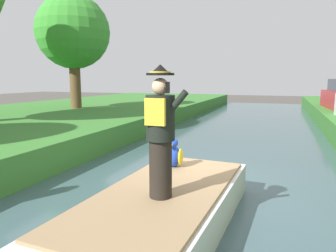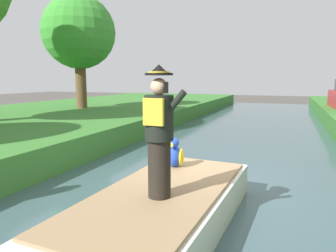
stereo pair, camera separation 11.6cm
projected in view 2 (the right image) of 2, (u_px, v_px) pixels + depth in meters
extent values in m
plane|color=#4C4742|center=(198.00, 191.00, 6.56)|extent=(80.00, 80.00, 0.00)
cube|color=#3D565B|center=(198.00, 189.00, 6.56)|extent=(6.64, 48.00, 0.10)
cube|color=silver|center=(162.00, 211.00, 4.71)|extent=(2.01, 4.28, 0.56)
cube|color=#997A56|center=(162.00, 192.00, 4.66)|extent=(1.85, 3.94, 0.05)
cylinder|color=black|center=(159.00, 169.00, 4.34)|extent=(0.32, 0.32, 0.82)
cylinder|color=black|center=(159.00, 118.00, 4.23)|extent=(0.40, 0.40, 0.62)
cube|color=gold|center=(153.00, 112.00, 4.04)|extent=(0.28, 0.06, 0.36)
sphere|color=#DBA884|center=(159.00, 87.00, 4.17)|extent=(0.23, 0.23, 0.23)
cylinder|color=black|center=(159.00, 74.00, 4.14)|extent=(0.38, 0.38, 0.03)
cone|color=black|center=(159.00, 69.00, 4.13)|extent=(0.26, 0.26, 0.12)
cylinder|color=gold|center=(159.00, 72.00, 4.14)|extent=(0.29, 0.29, 0.02)
cylinder|color=black|center=(173.00, 105.00, 4.09)|extent=(0.38, 0.09, 0.43)
cube|color=black|center=(166.00, 88.00, 4.07)|extent=(0.03, 0.08, 0.15)
ellipsoid|color=blue|center=(174.00, 156.00, 5.87)|extent=(0.26, 0.32, 0.40)
sphere|color=blue|center=(174.00, 143.00, 5.79)|extent=(0.20, 0.20, 0.20)
cone|color=yellow|center=(172.00, 144.00, 5.70)|extent=(0.09, 0.09, 0.09)
ellipsoid|color=yellow|center=(168.00, 156.00, 5.92)|extent=(0.08, 0.20, 0.32)
ellipsoid|color=yellow|center=(181.00, 157.00, 5.82)|extent=(0.08, 0.20, 0.32)
cylinder|color=brown|center=(81.00, 83.00, 15.90)|extent=(0.54, 0.54, 2.55)
sphere|color=#36892E|center=(79.00, 32.00, 15.51)|extent=(3.65, 3.65, 3.65)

